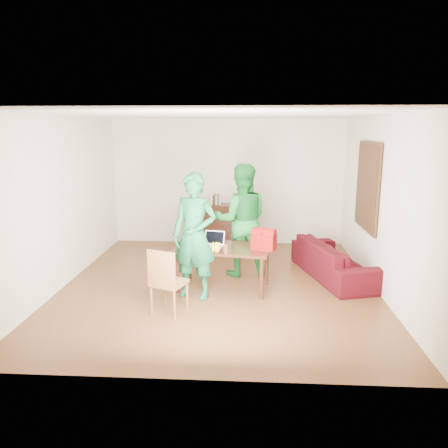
# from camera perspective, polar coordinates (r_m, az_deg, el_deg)

# --- Properties ---
(room) EXTENTS (5.20, 5.70, 2.90)m
(room) POSITION_cam_1_polar(r_m,az_deg,el_deg) (6.97, -0.53, 2.53)
(room) COLOR #402110
(room) RESTS_ON ground
(table) EXTENTS (1.57, 1.03, 0.69)m
(table) POSITION_cam_1_polar(r_m,az_deg,el_deg) (6.87, -0.10, -3.65)
(table) COLOR black
(table) RESTS_ON ground
(chair) EXTENTS (0.54, 0.53, 0.93)m
(chair) POSITION_cam_1_polar(r_m,az_deg,el_deg) (6.13, -7.22, -9.07)
(chair) COLOR brown
(chair) RESTS_ON ground
(person_near) EXTENTS (0.79, 0.63, 1.89)m
(person_near) POSITION_cam_1_polar(r_m,az_deg,el_deg) (6.47, -3.88, -1.57)
(person_near) COLOR #12532B
(person_near) RESTS_ON ground
(person_far) EXTENTS (0.99, 0.80, 1.93)m
(person_far) POSITION_cam_1_polar(r_m,az_deg,el_deg) (7.46, 2.29, 0.49)
(person_far) COLOR #166423
(person_far) RESTS_ON ground
(laptop) EXTENTS (0.36, 0.29, 0.23)m
(laptop) POSITION_cam_1_polar(r_m,az_deg,el_deg) (6.83, -1.59, -2.66)
(laptop) COLOR white
(laptop) RESTS_ON table
(bananas) EXTENTS (0.19, 0.16, 0.06)m
(bananas) POSITION_cam_1_polar(r_m,az_deg,el_deg) (6.53, -1.08, -3.49)
(bananas) COLOR gold
(bananas) RESTS_ON table
(bottle) EXTENTS (0.07, 0.07, 0.18)m
(bottle) POSITION_cam_1_polar(r_m,az_deg,el_deg) (6.43, 0.24, -3.18)
(bottle) COLOR #542713
(bottle) RESTS_ON table
(red_bag) EXTENTS (0.40, 0.32, 0.26)m
(red_bag) POSITION_cam_1_polar(r_m,az_deg,el_deg) (6.70, 5.21, -2.24)
(red_bag) COLOR maroon
(red_bag) RESTS_ON table
(sofa) EXTENTS (1.31, 2.19, 0.60)m
(sofa) POSITION_cam_1_polar(r_m,az_deg,el_deg) (7.73, 14.25, -4.57)
(sofa) COLOR #40080C
(sofa) RESTS_ON ground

